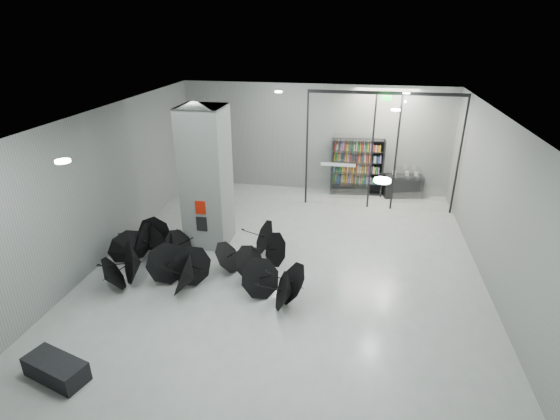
% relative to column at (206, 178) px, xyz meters
% --- Properties ---
extents(room, '(14.00, 14.02, 4.01)m').
position_rel_column_xyz_m(room, '(2.50, -2.00, 0.84)').
color(room, gray).
rests_on(room, ground).
extents(column, '(1.20, 1.20, 4.00)m').
position_rel_column_xyz_m(column, '(0.00, 0.00, 0.00)').
color(column, slate).
rests_on(column, ground).
extents(fire_cabinet, '(0.28, 0.04, 0.38)m').
position_rel_column_xyz_m(fire_cabinet, '(0.00, -0.62, -0.65)').
color(fire_cabinet, '#A50A07').
rests_on(fire_cabinet, column).
extents(info_panel, '(0.30, 0.03, 0.42)m').
position_rel_column_xyz_m(info_panel, '(0.00, -0.62, -1.15)').
color(info_panel, black).
rests_on(info_panel, column).
extents(exit_sign, '(0.30, 0.06, 0.15)m').
position_rel_column_xyz_m(exit_sign, '(4.90, 3.30, 1.82)').
color(exit_sign, '#0CE533').
rests_on(exit_sign, room).
extents(glass_partition, '(5.06, 0.08, 4.00)m').
position_rel_column_xyz_m(glass_partition, '(4.89, 3.50, 0.18)').
color(glass_partition, silver).
rests_on(glass_partition, ground).
extents(bench, '(1.31, 0.84, 0.39)m').
position_rel_column_xyz_m(bench, '(-1.00, -5.68, -1.81)').
color(bench, black).
rests_on(bench, ground).
extents(bookshelf, '(1.94, 0.58, 2.10)m').
position_rel_column_xyz_m(bookshelf, '(4.14, 4.75, -0.95)').
color(bookshelf, black).
rests_on(bookshelf, ground).
extents(shop_counter, '(1.48, 0.85, 0.83)m').
position_rel_column_xyz_m(shop_counter, '(5.88, 4.77, -1.58)').
color(shop_counter, black).
rests_on(shop_counter, ground).
extents(umbrella_cluster, '(5.93, 3.93, 1.29)m').
position_rel_column_xyz_m(umbrella_cluster, '(0.24, -1.83, -1.68)').
color(umbrella_cluster, black).
rests_on(umbrella_cluster, ground).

